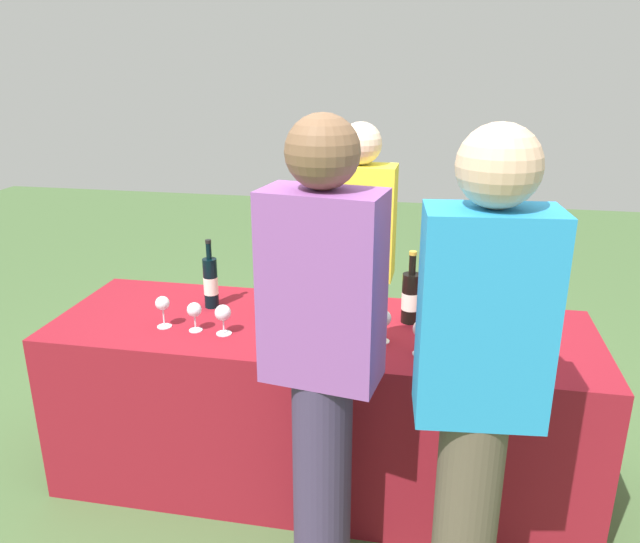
% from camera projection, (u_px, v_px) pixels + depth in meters
% --- Properties ---
extents(ground_plane, '(12.00, 12.00, 0.00)m').
position_uv_depth(ground_plane, '(320.00, 475.00, 2.98)').
color(ground_plane, '#476638').
extents(tasting_table, '(2.38, 0.77, 0.79)m').
position_uv_depth(tasting_table, '(320.00, 403.00, 2.85)').
color(tasting_table, maroon).
rests_on(tasting_table, ground_plane).
extents(wine_bottle_0, '(0.07, 0.07, 0.33)m').
position_uv_depth(wine_bottle_0, '(211.00, 282.00, 2.88)').
color(wine_bottle_0, black).
rests_on(wine_bottle_0, tasting_table).
extents(wine_bottle_1, '(0.08, 0.08, 0.29)m').
position_uv_depth(wine_bottle_1, '(273.00, 293.00, 2.79)').
color(wine_bottle_1, black).
rests_on(wine_bottle_1, tasting_table).
extents(wine_bottle_2, '(0.07, 0.07, 0.33)m').
position_uv_depth(wine_bottle_2, '(328.00, 285.00, 2.85)').
color(wine_bottle_2, black).
rests_on(wine_bottle_2, tasting_table).
extents(wine_bottle_3, '(0.08, 0.08, 0.33)m').
position_uv_depth(wine_bottle_3, '(411.00, 297.00, 2.72)').
color(wine_bottle_3, black).
rests_on(wine_bottle_3, tasting_table).
extents(wine_bottle_4, '(0.08, 0.08, 0.32)m').
position_uv_depth(wine_bottle_4, '(458.00, 300.00, 2.68)').
color(wine_bottle_4, black).
rests_on(wine_bottle_4, tasting_table).
extents(wine_glass_0, '(0.06, 0.06, 0.14)m').
position_uv_depth(wine_glass_0, '(163.00, 305.00, 2.67)').
color(wine_glass_0, silver).
rests_on(wine_glass_0, tasting_table).
extents(wine_glass_1, '(0.06, 0.06, 0.13)m').
position_uv_depth(wine_glass_1, '(194.00, 311.00, 2.63)').
color(wine_glass_1, silver).
rests_on(wine_glass_1, tasting_table).
extents(wine_glass_2, '(0.07, 0.07, 0.13)m').
position_uv_depth(wine_glass_2, '(223.00, 314.00, 2.60)').
color(wine_glass_2, silver).
rests_on(wine_glass_2, tasting_table).
extents(wine_glass_3, '(0.07, 0.07, 0.14)m').
position_uv_depth(wine_glass_3, '(383.00, 319.00, 2.53)').
color(wine_glass_3, silver).
rests_on(wine_glass_3, tasting_table).
extents(wine_glass_4, '(0.07, 0.07, 0.15)m').
position_uv_depth(wine_glass_4, '(422.00, 330.00, 2.42)').
color(wine_glass_4, silver).
rests_on(wine_glass_4, tasting_table).
extents(wine_glass_5, '(0.07, 0.07, 0.15)m').
position_uv_depth(wine_glass_5, '(500.00, 331.00, 2.41)').
color(wine_glass_5, silver).
rests_on(wine_glass_5, tasting_table).
extents(server_pouring, '(0.38, 0.21, 1.60)m').
position_uv_depth(server_pouring, '(358.00, 261.00, 3.30)').
color(server_pouring, black).
rests_on(server_pouring, ground_plane).
extents(guest_0, '(0.42, 0.27, 1.75)m').
position_uv_depth(guest_0, '(322.00, 351.00, 2.09)').
color(guest_0, '#3F3351').
rests_on(guest_0, ground_plane).
extents(guest_1, '(0.40, 0.25, 1.74)m').
position_uv_depth(guest_1, '(478.00, 385.00, 1.87)').
color(guest_1, brown).
rests_on(guest_1, ground_plane).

